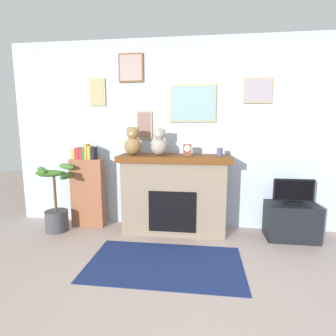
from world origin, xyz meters
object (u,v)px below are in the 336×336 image
Objects in this scene: television at (293,192)px; candle_jar at (220,152)px; bookshelf at (88,189)px; mantel_clock at (187,150)px; tv_stand at (291,221)px; teddy_bear_brown at (133,142)px; teddy_bear_tan at (159,143)px; potted_plant at (56,203)px; fireplace at (174,193)px.

television is 1.05m from candle_jar.
candle_jar is (1.83, -0.05, 0.57)m from bookshelf.
bookshelf is 11.03× the size of candle_jar.
mantel_clock is (-1.34, 0.05, 0.52)m from television.
mantel_clock is at bearing -179.81° from candle_jar.
tv_stand is 2.29m from teddy_bear_brown.
candle_jar is 1.15m from teddy_bear_brown.
bookshelf is 3.31× the size of teddy_bear_tan.
tv_stand is 1.97m from teddy_bear_tan.
teddy_bear_tan is at bearing -2.96° from bookshelf.
candle_jar is 0.42m from mantel_clock.
mantel_clock is at bearing 5.90° from potted_plant.
television is at bearing -2.94° from candle_jar.
potted_plant is at bearing -145.90° from bookshelf.
television is at bearing -2.10° from bookshelf.
teddy_bear_brown reaches higher than tv_stand.
tv_stand is at bearing -2.08° from bookshelf.
potted_plant is 6.19× the size of mantel_clock.
fireplace is 0.82m from candle_jar.
potted_plant is 3.12m from tv_stand.
mantel_clock reaches higher than bookshelf.
potted_plant is at bearing -177.48° from television.
potted_plant is at bearing -172.52° from teddy_bear_tan.
bookshelf reaches higher than tv_stand.
bookshelf is 3.16× the size of teddy_bear_brown.
teddy_bear_brown is at bearing 9.99° from potted_plant.
potted_plant is 1.35m from teddy_bear_brown.
teddy_bear_tan is (-1.71, 0.05, 0.98)m from tv_stand.
tv_stand is (2.76, -0.10, -0.31)m from bookshelf.
bookshelf is at bearing 178.32° from candle_jar.
teddy_bear_tan is (-0.20, -0.02, 0.68)m from fireplace.
television is (1.51, -0.07, 0.08)m from fireplace.
bookshelf reaches higher than television.
candle_jar is at bearing 177.14° from tv_stand.
teddy_bear_brown is (-0.55, -0.02, 0.69)m from fireplace.
television is 1.44m from mantel_clock.
fireplace is 2.36× the size of tv_stand.
mantel_clock is (-1.34, 0.04, 0.89)m from tv_stand.
fireplace is 3.02× the size of television.
teddy_bear_tan reaches higher than candle_jar.
mantel_clock is 0.73m from teddy_bear_brown.
fireplace is 0.71m from teddy_bear_tan.
potted_plant is at bearing -175.18° from candle_jar.
fireplace reaches higher than television.
potted_plant is at bearing -170.01° from teddy_bear_brown.
television is 2.15m from teddy_bear_brown.
mantel_clock reaches higher than fireplace.
television reaches higher than tv_stand.
fireplace reaches higher than tv_stand.
tv_stand is 0.38m from television.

